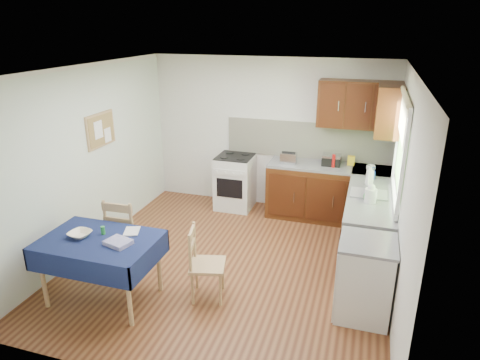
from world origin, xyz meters
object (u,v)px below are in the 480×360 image
(chair_far, at_px, (126,232))
(sandwich_press, at_px, (332,160))
(dining_table, at_px, (100,248))
(chair_near, at_px, (204,261))
(dish_rack, at_px, (369,193))
(toaster, at_px, (289,158))
(kettle, at_px, (371,194))

(chair_far, relative_size, sandwich_press, 3.48)
(dining_table, relative_size, chair_near, 1.45)
(sandwich_press, bearing_deg, dish_rack, -84.40)
(dining_table, height_order, sandwich_press, sandwich_press)
(toaster, bearing_deg, chair_near, -103.78)
(kettle, bearing_deg, chair_near, -144.53)
(dish_rack, height_order, kettle, kettle)
(toaster, xyz_separation_m, dish_rack, (1.25, -0.98, -0.06))
(sandwich_press, height_order, kettle, kettle)
(chair_far, xyz_separation_m, chair_near, (1.16, -0.28, -0.06))
(dining_table, height_order, chair_far, chair_far)
(chair_near, xyz_separation_m, dish_rack, (1.72, 1.50, 0.46))
(chair_far, xyz_separation_m, dish_rack, (2.88, 1.22, 0.40))
(dish_rack, relative_size, kettle, 1.92)
(dining_table, bearing_deg, chair_near, 31.90)
(sandwich_press, xyz_separation_m, kettle, (0.61, -1.37, 0.03))
(dining_table, distance_m, chair_near, 1.16)
(dining_table, xyz_separation_m, chair_near, (1.08, 0.37, -0.20))
(chair_far, bearing_deg, chair_near, 164.34)
(chair_far, distance_m, sandwich_press, 3.29)
(dining_table, xyz_separation_m, kettle, (2.82, 1.61, 0.35))
(toaster, bearing_deg, chair_far, -129.65)
(dining_table, xyz_separation_m, chair_far, (-0.08, 0.65, -0.14))
(toaster, bearing_deg, dining_table, -121.59)
(dish_rack, bearing_deg, chair_far, -139.09)
(dining_table, distance_m, dish_rack, 3.38)
(dining_table, height_order, chair_near, chair_near)
(toaster, distance_m, dish_rack, 1.59)
(chair_near, height_order, kettle, kettle)
(chair_near, distance_m, toaster, 2.58)
(dining_table, xyz_separation_m, dish_rack, (2.80, 1.87, 0.26))
(chair_far, distance_m, chair_near, 1.20)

